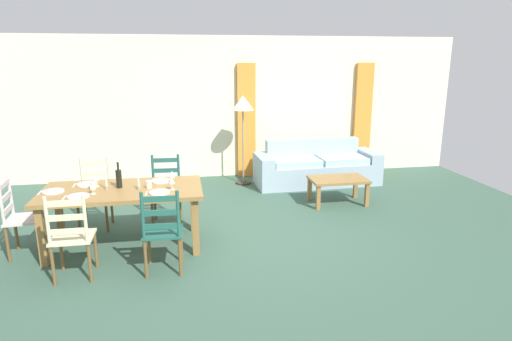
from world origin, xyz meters
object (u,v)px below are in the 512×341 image
object	(u,v)px
dining_chair_far_left	(95,194)
dining_chair_far_right	(166,190)
dining_chair_head_west	(20,217)
coffee_cup_secondary	(93,186)
dining_table	(123,196)
coffee_cup_primary	(149,185)
wine_glass_near_right	(172,181)
couch	(316,168)
dining_chair_near_left	(71,237)
standing_lamp	(243,108)
dining_chair_near_right	(162,231)
wine_glass_far_left	(96,178)
wine_glass_near_left	(92,185)
wine_glass_far_right	(172,175)
wine_bottle	(119,178)
coffee_table	(338,182)

from	to	relation	value
dining_chair_far_left	dining_chair_far_right	size ratio (longest dim) A/B	1.00
dining_chair_head_west	coffee_cup_secondary	size ratio (longest dim) A/B	10.67
dining_table	coffee_cup_primary	bearing A→B (deg)	-4.79
dining_chair_far_left	wine_glass_near_right	distance (m)	1.45
dining_chair_far_left	couch	world-z (taller)	dining_chair_far_left
dining_chair_near_left	standing_lamp	size ratio (longest dim) A/B	0.59
standing_lamp	dining_chair_near_left	bearing A→B (deg)	-124.94
dining_chair_far_left	wine_glass_near_right	world-z (taller)	dining_chair_far_left
standing_lamp	dining_chair_far_left	bearing A→B (deg)	-142.73
dining_chair_near_right	coffee_cup_primary	size ratio (longest dim) A/B	10.67
dining_chair_far_left	dining_chair_far_right	bearing A→B (deg)	0.61
wine_glass_near_right	wine_glass_far_left	size ratio (longest dim) A/B	1.00
dining_chair_head_west	wine_glass_far_left	distance (m)	0.95
wine_glass_near_left	standing_lamp	distance (m)	3.49
coffee_cup_secondary	dining_chair_near_right	bearing A→B (deg)	-44.38
wine_glass_near_left	wine_glass_far_right	size ratio (longest dim) A/B	1.00
wine_glass_near_right	wine_glass_far_right	distance (m)	0.29
dining_chair_head_west	coffee_cup_primary	distance (m)	1.52
dining_chair_near_left	wine_glass_far_left	size ratio (longest dim) A/B	5.96
coffee_cup_secondary	coffee_cup_primary	bearing A→B (deg)	-6.48
dining_chair_near_left	coffee_cup_primary	bearing A→B (deg)	43.40
dining_table	standing_lamp	world-z (taller)	standing_lamp
wine_glass_far_right	dining_chair_head_west	bearing A→B (deg)	-174.25
dining_table	dining_chair_near_right	size ratio (longest dim) A/B	1.98
coffee_cup_secondary	dining_table	bearing A→B (deg)	-8.05
dining_table	wine_glass_near_left	bearing A→B (deg)	-153.84
wine_glass_far_left	coffee_cup_secondary	bearing A→B (deg)	-101.25
coffee_cup_secondary	dining_chair_far_left	bearing A→B (deg)	100.08
coffee_cup_primary	couch	xyz separation A→B (m)	(2.88, 2.37, -0.50)
dining_chair_far_right	coffee_cup_secondary	xyz separation A→B (m)	(-0.83, -0.73, 0.32)
wine_glass_far_left	wine_bottle	bearing A→B (deg)	-18.66
coffee_cup_primary	standing_lamp	size ratio (longest dim) A/B	0.05
dining_chair_near_left	wine_glass_near_left	xyz separation A→B (m)	(0.13, 0.59, 0.38)
dining_chair_far_right	wine_glass_near_left	size ratio (longest dim) A/B	5.96
dining_chair_near_right	wine_bottle	world-z (taller)	wine_bottle
dining_chair_far_left	wine_glass_near_left	xyz separation A→B (m)	(0.16, -0.92, 0.38)
dining_chair_far_left	dining_chair_head_west	size ratio (longest dim) A/B	1.00
wine_glass_near_left	dining_chair_far_left	bearing A→B (deg)	100.00
wine_bottle	coffee_table	distance (m)	3.43
wine_bottle	coffee_table	size ratio (longest dim) A/B	0.35
dining_chair_near_left	dining_chair_far_left	bearing A→B (deg)	91.06
coffee_cup_primary	standing_lamp	xyz separation A→B (m)	(1.53, 2.56, 0.62)
dining_chair_near_left	wine_glass_far_left	world-z (taller)	dining_chair_near_left
wine_glass_far_right	coffee_table	world-z (taller)	wine_glass_far_right
wine_glass_far_right	standing_lamp	world-z (taller)	standing_lamp
dining_chair_far_left	wine_glass_far_left	xyz separation A→B (m)	(0.15, -0.61, 0.38)
dining_chair_far_left	wine_bottle	distance (m)	0.92
wine_glass_far_left	coffee_cup_primary	distance (m)	0.67
dining_chair_near_left	coffee_cup_secondary	world-z (taller)	dining_chair_near_left
coffee_cup_secondary	wine_glass_far_right	bearing A→B (deg)	6.17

